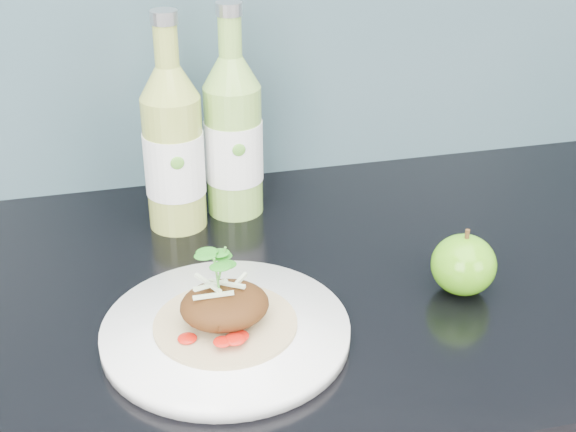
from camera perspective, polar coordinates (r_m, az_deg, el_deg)
The scene contains 5 objects.
dinner_plate at distance 0.82m, azimuth -4.45°, elevation -8.20°, with size 0.30×0.30×0.02m.
pork_taco at distance 0.80m, azimuth -4.54°, elevation -6.13°, with size 0.15×0.15×0.10m.
green_apple at distance 0.90m, azimuth 12.38°, elevation -3.40°, with size 0.07×0.07×0.08m.
cider_bottle_left at distance 1.00m, azimuth -8.14°, elevation 4.74°, with size 0.09×0.09×0.27m.
cider_bottle_right at distance 1.03m, azimuth -3.91°, elevation 5.64°, with size 0.09×0.09×0.27m.
Camera 1 is at (-0.18, 0.94, 1.39)m, focal length 50.00 mm.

